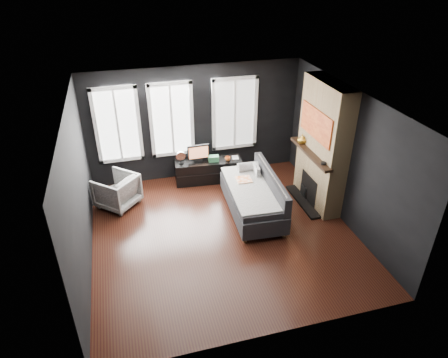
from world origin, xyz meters
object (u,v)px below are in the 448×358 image
object	(u,v)px
armchair	(117,189)
book	(232,154)
media_console	(208,170)
sofa	(252,194)
monitor	(198,152)
mug	(228,158)
mantel_vase	(302,139)

from	to	relation	value
armchair	book	bearing A→B (deg)	143.42
armchair	media_console	world-z (taller)	armchair
sofa	monitor	world-z (taller)	monitor
media_console	mug	world-z (taller)	mug
armchair	media_console	size ratio (longest dim) A/B	0.51
mug	book	xyz separation A→B (m)	(0.14, 0.10, 0.04)
armchair	mantel_vase	distance (m)	4.14
sofa	media_console	bearing A→B (deg)	113.54
media_console	mantel_vase	xyz separation A→B (m)	(1.85, -1.05, 1.06)
mantel_vase	sofa	bearing A→B (deg)	-158.10
book	monitor	bearing A→B (deg)	176.66
sofa	book	world-z (taller)	sofa
monitor	mantel_vase	size ratio (longest dim) A/B	2.55
sofa	mantel_vase	size ratio (longest dim) A/B	10.06
mug	mantel_vase	world-z (taller)	mantel_vase
media_console	armchair	bearing A→B (deg)	-161.09
sofa	media_console	world-z (taller)	sofa
mug	media_console	bearing A→B (deg)	164.01
sofa	mug	distance (m)	1.45
media_console	sofa	bearing A→B (deg)	-64.75
armchair	mug	xyz separation A→B (m)	(2.60, 0.40, 0.21)
sofa	mug	size ratio (longest dim) A/B	16.64
armchair	monitor	xyz separation A→B (m)	(1.92, 0.55, 0.38)
media_console	mug	distance (m)	0.57
armchair	mantel_vase	xyz separation A→B (m)	(4.00, -0.52, 0.93)
mug	monitor	bearing A→B (deg)	167.67
sofa	media_console	xyz separation A→B (m)	(-0.58, 1.56, -0.18)
mug	book	world-z (taller)	book
sofa	monitor	bearing A→B (deg)	120.17
monitor	book	distance (m)	0.82
sofa	armchair	size ratio (longest dim) A/B	2.64
mug	sofa	bearing A→B (deg)	-84.88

